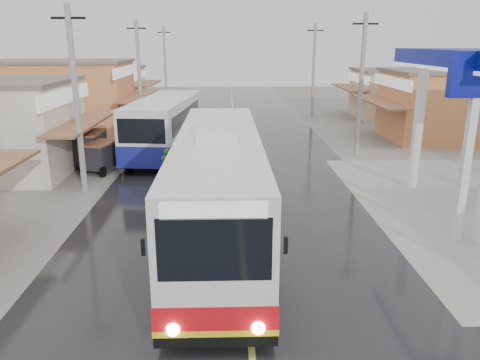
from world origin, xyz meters
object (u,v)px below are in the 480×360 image
(coach_bus, at_px, (219,187))
(tricycle_near, at_px, (100,155))
(second_bus, at_px, (165,125))
(tricycle_far, at_px, (88,146))
(cyclist, at_px, (168,175))

(coach_bus, relative_size, tricycle_near, 5.40)
(tricycle_near, bearing_deg, second_bus, 69.38)
(coach_bus, bearing_deg, second_bus, 104.75)
(second_bus, bearing_deg, tricycle_far, -142.39)
(second_bus, relative_size, tricycle_far, 4.10)
(coach_bus, xyz_separation_m, tricycle_near, (-6.23, 8.80, -0.99))
(second_bus, height_order, cyclist, second_bus)
(cyclist, bearing_deg, tricycle_far, 148.26)
(coach_bus, xyz_separation_m, second_bus, (-3.38, 12.61, -0.12))
(cyclist, xyz_separation_m, tricycle_far, (-4.82, 4.34, 0.43))
(second_bus, xyz_separation_m, tricycle_far, (-3.86, -2.40, -0.72))
(cyclist, height_order, tricycle_far, cyclist)
(second_bus, distance_m, tricycle_near, 4.84)
(coach_bus, bearing_deg, cyclist, 112.17)
(cyclist, height_order, tricycle_near, cyclist)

